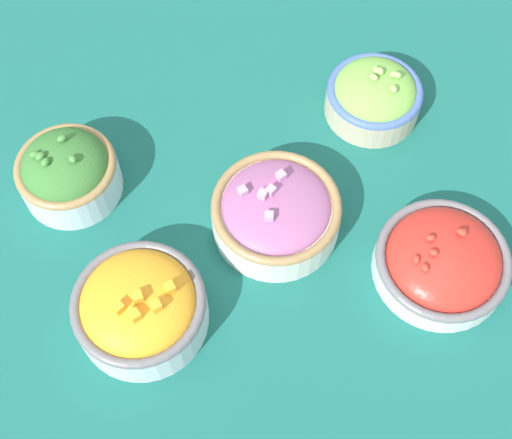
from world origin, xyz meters
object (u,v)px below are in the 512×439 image
bowl_squash (140,307)px  bowl_lettuce (374,95)px  bowl_broccoli (67,171)px  bowl_cherry_tomatoes (442,261)px  bowl_red_onion (275,210)px

bowl_squash → bowl_lettuce: bearing=28.0°
bowl_broccoli → bowl_lettuce: size_ratio=0.99×
bowl_squash → bowl_cherry_tomatoes: bearing=-8.2°
bowl_squash → bowl_cherry_tomatoes: bowl_squash is taller
bowl_red_onion → bowl_cherry_tomatoes: size_ratio=0.98×
bowl_broccoli → bowl_squash: 0.21m
bowl_cherry_tomatoes → bowl_lettuce: bearing=86.4°
bowl_broccoli → bowl_lettuce: bowl_broccoli is taller
bowl_squash → bowl_lettuce: 0.42m
bowl_red_onion → bowl_broccoli: (-0.23, 0.13, 0.01)m
bowl_broccoli → bowl_squash: size_ratio=0.83×
bowl_red_onion → bowl_lettuce: bowl_lettuce is taller
bowl_red_onion → bowl_lettuce: size_ratio=1.23×
bowl_broccoli → bowl_lettuce: 0.41m
bowl_red_onion → bowl_squash: bowl_squash is taller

